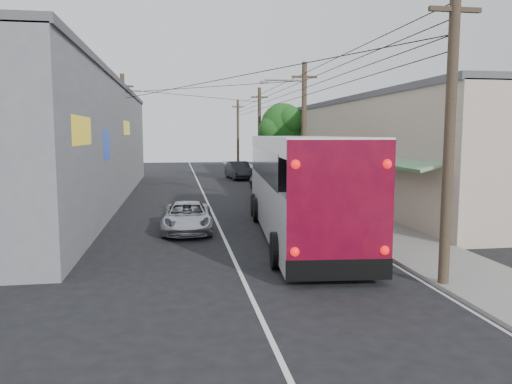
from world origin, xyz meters
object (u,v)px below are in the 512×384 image
Objects in this scene: coach_bus at (299,185)px; parked_car_far at (239,170)px; parked_suv at (273,189)px; pedestrian_near at (321,194)px; jeepney at (187,217)px; pedestrian_far at (308,190)px; parked_car_mid at (265,181)px.

parked_car_far is (0.79, 25.92, -1.26)m from coach_bus.
pedestrian_near is (1.60, -4.62, 0.21)m from parked_suv.
parked_car_far is at bearing 79.42° from jeepney.
coach_bus reaches higher than pedestrian_far.
parked_car_mid is at bearing -91.20° from parked_car_far.
parked_suv is 4.89m from pedestrian_near.
coach_bus is 5.48m from pedestrian_near.
jeepney is 1.12× the size of parked_car_mid.
parked_car_mid is 2.46× the size of pedestrian_far.
pedestrian_far is at bearing -90.52° from parked_car_far.
coach_bus is 4.92m from jeepney.
parked_car_far is at bearing -52.49° from pedestrian_far.
parked_car_mid reaches higher than jeepney.
coach_bus is 8.72× the size of pedestrian_far.
coach_bus is 8.51m from pedestrian_far.
pedestrian_far reaches higher than jeepney.
parked_suv is at bearing 90.21° from coach_bus.
parked_suv is 16.46m from parked_car_far.
parked_car_far is 21.15m from pedestrian_near.
pedestrian_far is at bearing 44.19° from jeepney.
pedestrian_near is 3.21m from pedestrian_far.
pedestrian_near reaches higher than parked_car_mid.
coach_bus is at bearing -97.87° from parked_car_far.
parked_car_far is at bearing 89.16° from parked_car_mid.
pedestrian_far reaches higher than parked_car_far.
coach_bus is at bearing -18.68° from jeepney.
parked_car_mid is at bearing -64.18° from pedestrian_near.
parked_suv is 2.25m from pedestrian_far.
coach_bus is 3.55× the size of parked_car_mid.
parked_suv is at bearing 57.91° from jeepney.
coach_bus is at bearing -87.82° from parked_suv.
pedestrian_far reaches higher than parked_car_mid.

